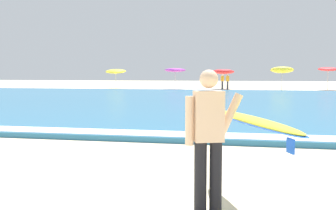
{
  "coord_description": "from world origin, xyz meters",
  "views": [
    {
      "loc": [
        3.61,
        -4.66,
        1.69
      ],
      "look_at": [
        2.14,
        2.52,
        1.1
      ],
      "focal_mm": 42.68,
      "sensor_mm": 36.0,
      "label": 1
    }
  ],
  "objects_px": {
    "beach_umbrella_1": "(175,70)",
    "beachgoer_near_row_mid": "(228,81)",
    "beach_umbrella_2": "(223,72)",
    "beach_umbrella_4": "(328,69)",
    "beach_umbrella_3": "(282,70)",
    "beachgoer_near_row_left": "(222,81)",
    "surfer_with_board": "(229,128)",
    "beach_umbrella_0": "(116,71)"
  },
  "relations": [
    {
      "from": "beach_umbrella_0",
      "to": "beach_umbrella_1",
      "type": "distance_m",
      "value": 6.55
    },
    {
      "from": "surfer_with_board",
      "to": "beach_umbrella_3",
      "type": "relative_size",
      "value": 1.18
    },
    {
      "from": "beach_umbrella_3",
      "to": "beachgoer_near_row_mid",
      "type": "xyz_separation_m",
      "value": [
        -5.3,
        0.53,
        -1.14
      ]
    },
    {
      "from": "beach_umbrella_4",
      "to": "surfer_with_board",
      "type": "bearing_deg",
      "value": -101.86
    },
    {
      "from": "beach_umbrella_0",
      "to": "beach_umbrella_1",
      "type": "height_order",
      "value": "beach_umbrella_1"
    },
    {
      "from": "beachgoer_near_row_left",
      "to": "beachgoer_near_row_mid",
      "type": "bearing_deg",
      "value": -17.11
    },
    {
      "from": "beach_umbrella_2",
      "to": "beach_umbrella_4",
      "type": "bearing_deg",
      "value": -1.14
    },
    {
      "from": "beach_umbrella_0",
      "to": "beach_umbrella_4",
      "type": "distance_m",
      "value": 21.96
    },
    {
      "from": "beachgoer_near_row_left",
      "to": "beach_umbrella_4",
      "type": "bearing_deg",
      "value": 6.55
    },
    {
      "from": "beach_umbrella_2",
      "to": "beachgoer_near_row_mid",
      "type": "distance_m",
      "value": 1.93
    },
    {
      "from": "beach_umbrella_3",
      "to": "beach_umbrella_0",
      "type": "bearing_deg",
      "value": 177.67
    },
    {
      "from": "surfer_with_board",
      "to": "beach_umbrella_1",
      "type": "relative_size",
      "value": 1.27
    },
    {
      "from": "beach_umbrella_0",
      "to": "beach_umbrella_4",
      "type": "relative_size",
      "value": 0.96
    },
    {
      "from": "beachgoer_near_row_left",
      "to": "beach_umbrella_0",
      "type": "bearing_deg",
      "value": 179.93
    },
    {
      "from": "beachgoer_near_row_left",
      "to": "beachgoer_near_row_mid",
      "type": "xyz_separation_m",
      "value": [
        0.54,
        -0.17,
        0.0
      ]
    },
    {
      "from": "beach_umbrella_0",
      "to": "beachgoer_near_row_left",
      "type": "relative_size",
      "value": 1.42
    },
    {
      "from": "beach_umbrella_1",
      "to": "beachgoer_near_row_left",
      "type": "height_order",
      "value": "beach_umbrella_1"
    },
    {
      "from": "beach_umbrella_2",
      "to": "beachgoer_near_row_mid",
      "type": "relative_size",
      "value": 1.47
    },
    {
      "from": "beach_umbrella_1",
      "to": "beachgoer_near_row_mid",
      "type": "relative_size",
      "value": 1.41
    },
    {
      "from": "beach_umbrella_1",
      "to": "beach_umbrella_2",
      "type": "distance_m",
      "value": 5.13
    },
    {
      "from": "beach_umbrella_0",
      "to": "beach_umbrella_2",
      "type": "bearing_deg",
      "value": 6.91
    },
    {
      "from": "beach_umbrella_3",
      "to": "beach_umbrella_4",
      "type": "height_order",
      "value": "beach_umbrella_3"
    },
    {
      "from": "beach_umbrella_0",
      "to": "beachgoer_near_row_left",
      "type": "bearing_deg",
      "value": -0.07
    },
    {
      "from": "beach_umbrella_2",
      "to": "beach_umbrella_3",
      "type": "relative_size",
      "value": 0.97
    },
    {
      "from": "beach_umbrella_3",
      "to": "beachgoer_near_row_left",
      "type": "distance_m",
      "value": 5.99
    },
    {
      "from": "surfer_with_board",
      "to": "beach_umbrella_0",
      "type": "distance_m",
      "value": 39.15
    },
    {
      "from": "surfer_with_board",
      "to": "beach_umbrella_1",
      "type": "height_order",
      "value": "beach_umbrella_1"
    },
    {
      "from": "beach_umbrella_3",
      "to": "beachgoer_near_row_mid",
      "type": "distance_m",
      "value": 5.45
    },
    {
      "from": "beach_umbrella_3",
      "to": "beachgoer_near_row_mid",
      "type": "bearing_deg",
      "value": 174.35
    },
    {
      "from": "beachgoer_near_row_mid",
      "to": "surfer_with_board",
      "type": "bearing_deg",
      "value": -86.91
    },
    {
      "from": "beach_umbrella_1",
      "to": "surfer_with_board",
      "type": "bearing_deg",
      "value": -78.48
    },
    {
      "from": "beach_umbrella_4",
      "to": "beach_umbrella_1",
      "type": "bearing_deg",
      "value": -175.64
    },
    {
      "from": "beach_umbrella_1",
      "to": "beach_umbrella_4",
      "type": "bearing_deg",
      "value": 4.36
    },
    {
      "from": "beach_umbrella_2",
      "to": "beach_umbrella_3",
      "type": "bearing_deg",
      "value": -19.72
    },
    {
      "from": "beach_umbrella_2",
      "to": "beach_umbrella_4",
      "type": "xyz_separation_m",
      "value": [
        10.43,
        -0.21,
        0.25
      ]
    },
    {
      "from": "beachgoer_near_row_mid",
      "to": "beach_umbrella_4",
      "type": "bearing_deg",
      "value": 7.85
    },
    {
      "from": "beach_umbrella_1",
      "to": "beach_umbrella_3",
      "type": "bearing_deg",
      "value": -3.8
    },
    {
      "from": "beach_umbrella_0",
      "to": "beachgoer_near_row_mid",
      "type": "height_order",
      "value": "beach_umbrella_0"
    },
    {
      "from": "beach_umbrella_3",
      "to": "beachgoer_near_row_left",
      "type": "xyz_separation_m",
      "value": [
        -5.84,
        0.69,
        -1.14
      ]
    },
    {
      "from": "beach_umbrella_4",
      "to": "beachgoer_near_row_mid",
      "type": "distance_m",
      "value": 10.06
    },
    {
      "from": "beach_umbrella_2",
      "to": "beach_umbrella_3",
      "type": "xyz_separation_m",
      "value": [
        5.85,
        -2.1,
        0.16
      ]
    },
    {
      "from": "beach_umbrella_4",
      "to": "beachgoer_near_row_left",
      "type": "distance_m",
      "value": 10.57
    }
  ]
}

